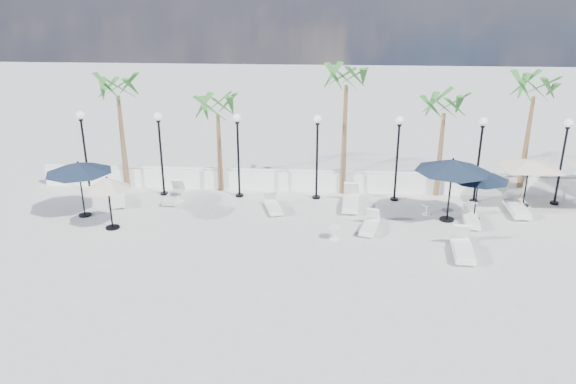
# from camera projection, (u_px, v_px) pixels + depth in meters

# --- Properties ---
(ground) EXTENTS (100.00, 100.00, 0.00)m
(ground) POSITION_uv_depth(u_px,v_px,m) (312.00, 266.00, 19.34)
(ground) COLOR #A8A7A3
(ground) RESTS_ON ground
(balustrade) EXTENTS (26.00, 0.30, 1.01)m
(balustrade) POSITION_uv_depth(u_px,v_px,m) (317.00, 181.00, 26.18)
(balustrade) COLOR white
(balustrade) RESTS_ON ground
(lamppost_0) EXTENTS (0.36, 0.36, 3.84)m
(lamppost_0) POSITION_uv_depth(u_px,v_px,m) (84.00, 141.00, 25.20)
(lamppost_0) COLOR black
(lamppost_0) RESTS_ON ground
(lamppost_1) EXTENTS (0.36, 0.36, 3.84)m
(lamppost_1) POSITION_uv_depth(u_px,v_px,m) (160.00, 142.00, 24.98)
(lamppost_1) COLOR black
(lamppost_1) RESTS_ON ground
(lamppost_2) EXTENTS (0.36, 0.36, 3.84)m
(lamppost_2) POSITION_uv_depth(u_px,v_px,m) (238.00, 144.00, 24.75)
(lamppost_2) COLOR black
(lamppost_2) RESTS_ON ground
(lamppost_3) EXTENTS (0.36, 0.36, 3.84)m
(lamppost_3) POSITION_uv_depth(u_px,v_px,m) (317.00, 145.00, 24.53)
(lamppost_3) COLOR black
(lamppost_3) RESTS_ON ground
(lamppost_4) EXTENTS (0.36, 0.36, 3.84)m
(lamppost_4) POSITION_uv_depth(u_px,v_px,m) (398.00, 147.00, 24.31)
(lamppost_4) COLOR black
(lamppost_4) RESTS_ON ground
(lamppost_5) EXTENTS (0.36, 0.36, 3.84)m
(lamppost_5) POSITION_uv_depth(u_px,v_px,m) (480.00, 148.00, 24.09)
(lamppost_5) COLOR black
(lamppost_5) RESTS_ON ground
(lamppost_6) EXTENTS (0.36, 0.36, 3.84)m
(lamppost_6) POSITION_uv_depth(u_px,v_px,m) (564.00, 150.00, 23.87)
(lamppost_6) COLOR black
(lamppost_6) RESTS_ON ground
(palm_0) EXTENTS (2.60, 2.60, 5.50)m
(palm_0) POSITION_uv_depth(u_px,v_px,m) (118.00, 93.00, 25.13)
(palm_0) COLOR brown
(palm_0) RESTS_ON ground
(palm_1) EXTENTS (2.60, 2.60, 4.70)m
(palm_1) POSITION_uv_depth(u_px,v_px,m) (218.00, 111.00, 25.12)
(palm_1) COLOR brown
(palm_1) RESTS_ON ground
(palm_2) EXTENTS (2.60, 2.60, 6.10)m
(palm_2) POSITION_uv_depth(u_px,v_px,m) (346.00, 82.00, 24.28)
(palm_2) COLOR brown
(palm_2) RESTS_ON ground
(palm_3) EXTENTS (2.60, 2.60, 4.90)m
(palm_3) POSITION_uv_depth(u_px,v_px,m) (444.00, 110.00, 24.42)
(palm_3) COLOR brown
(palm_3) RESTS_ON ground
(palm_4) EXTENTS (2.60, 2.60, 5.70)m
(palm_4) POSITION_uv_depth(u_px,v_px,m) (534.00, 93.00, 23.91)
(palm_4) COLOR brown
(palm_4) RESTS_ON ground
(lounger_0) EXTENTS (0.66, 1.88, 0.70)m
(lounger_0) POSITION_uv_depth(u_px,v_px,m) (174.00, 195.00, 25.10)
(lounger_0) COLOR white
(lounger_0) RESTS_ON ground
(lounger_1) EXTENTS (1.19, 1.92, 0.68)m
(lounger_1) POSITION_uv_depth(u_px,v_px,m) (118.00, 198.00, 24.81)
(lounger_1) COLOR white
(lounger_1) RESTS_ON ground
(lounger_2) EXTENTS (0.97, 1.73, 0.62)m
(lounger_2) POSITION_uv_depth(u_px,v_px,m) (273.00, 206.00, 23.97)
(lounger_2) COLOR white
(lounger_2) RESTS_ON ground
(lounger_3) EXTENTS (0.96, 1.79, 0.64)m
(lounger_3) POSITION_uv_depth(u_px,v_px,m) (370.00, 225.00, 22.06)
(lounger_3) COLOR white
(lounger_3) RESTS_ON ground
(lounger_4) EXTENTS (0.83, 2.19, 0.81)m
(lounger_4) POSITION_uv_depth(u_px,v_px,m) (351.00, 201.00, 24.32)
(lounger_4) COLOR white
(lounger_4) RESTS_ON ground
(lounger_5) EXTENTS (0.89, 2.16, 0.79)m
(lounger_5) POSITION_uv_depth(u_px,v_px,m) (463.00, 248.00, 20.07)
(lounger_5) COLOR white
(lounger_5) RESTS_ON ground
(lounger_6) EXTENTS (0.76, 2.12, 0.79)m
(lounger_6) POSITION_uv_depth(u_px,v_px,m) (517.00, 207.00, 23.72)
(lounger_6) COLOR white
(lounger_6) RESTS_ON ground
(lounger_7) EXTENTS (0.80, 1.83, 0.66)m
(lounger_7) POSITION_uv_depth(u_px,v_px,m) (471.00, 218.00, 22.67)
(lounger_7) COLOR white
(lounger_7) RESTS_ON ground
(side_table_0) EXTENTS (0.55, 0.55, 0.54)m
(side_table_0) POSITION_uv_depth(u_px,v_px,m) (179.00, 195.00, 24.90)
(side_table_0) COLOR white
(side_table_0) RESTS_ON ground
(side_table_1) EXTENTS (0.51, 0.51, 0.49)m
(side_table_1) POSITION_uv_depth(u_px,v_px,m) (335.00, 232.00, 21.27)
(side_table_1) COLOR white
(side_table_1) RESTS_ON ground
(side_table_2) EXTENTS (0.48, 0.48, 0.47)m
(side_table_2) POSITION_uv_depth(u_px,v_px,m) (427.00, 208.00, 23.56)
(side_table_2) COLOR white
(side_table_2) RESTS_ON ground
(parasol_navy_left) EXTENTS (2.71, 2.71, 2.39)m
(parasol_navy_left) POSITION_uv_depth(u_px,v_px,m) (78.00, 168.00, 22.78)
(parasol_navy_left) COLOR black
(parasol_navy_left) RESTS_ON ground
(parasol_navy_mid) EXTENTS (2.99, 2.99, 2.68)m
(parasol_navy_mid) POSITION_uv_depth(u_px,v_px,m) (453.00, 166.00, 22.25)
(parasol_navy_mid) COLOR black
(parasol_navy_mid) RESTS_ON ground
(parasol_navy_right) EXTENTS (2.42, 2.42, 2.17)m
(parasol_navy_right) POSITION_uv_depth(u_px,v_px,m) (479.00, 175.00, 22.54)
(parasol_navy_right) COLOR black
(parasol_navy_right) RESTS_ON ground
(parasol_cream_sq_a) EXTENTS (4.61, 4.61, 2.26)m
(parasol_cream_sq_a) POSITION_uv_depth(u_px,v_px,m) (530.00, 160.00, 23.82)
(parasol_cream_sq_a) COLOR black
(parasol_cream_sq_a) RESTS_ON ground
(parasol_cream_small) EXTENTS (1.78, 1.78, 2.18)m
(parasol_cream_small) POSITION_uv_depth(u_px,v_px,m) (108.00, 184.00, 21.67)
(parasol_cream_small) COLOR black
(parasol_cream_small) RESTS_ON ground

